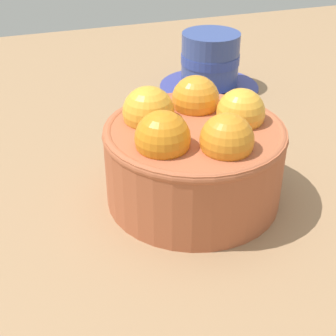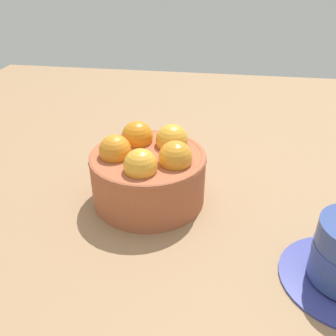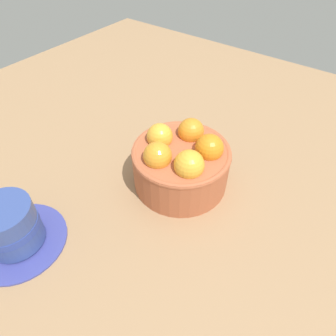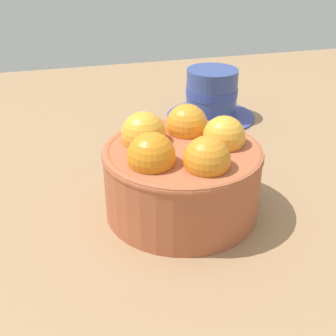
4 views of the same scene
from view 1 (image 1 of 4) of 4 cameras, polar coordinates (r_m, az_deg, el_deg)
ground_plane at (r=48.66cm, az=2.78°, el=-5.43°), size 131.86×117.57×4.42cm
terracotta_bowl at (r=44.79cm, az=2.96°, el=1.72°), size 16.30×16.30×10.46cm
coffee_cup at (r=70.09cm, az=4.85°, el=11.86°), size 13.91×13.91×7.75cm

